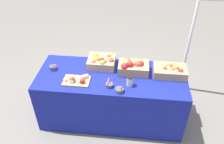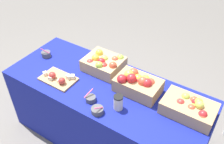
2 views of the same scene
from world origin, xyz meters
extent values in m
plane|color=slate|center=(0.00, 0.00, 0.00)|extent=(10.00, 10.00, 0.00)
cube|color=navy|center=(0.00, 0.00, 0.37)|extent=(1.90, 0.76, 0.74)
cube|color=tan|center=(0.73, 0.08, 0.80)|extent=(0.41, 0.26, 0.11)
sphere|color=#B2332D|center=(0.66, 0.06, 0.84)|extent=(0.07, 0.07, 0.07)
sphere|color=gold|center=(0.77, 0.08, 0.83)|extent=(0.07, 0.07, 0.07)
sphere|color=#99B742|center=(0.68, 0.14, 0.85)|extent=(0.07, 0.07, 0.07)
sphere|color=#D14C33|center=(0.74, 0.14, 0.84)|extent=(0.07, 0.07, 0.07)
sphere|color=#B2C64C|center=(0.80, 0.09, 0.87)|extent=(0.07, 0.07, 0.07)
sphere|color=red|center=(0.85, 0.03, 0.85)|extent=(0.07, 0.07, 0.07)
sphere|color=red|center=(0.76, 0.12, 0.85)|extent=(0.07, 0.07, 0.07)
sphere|color=#D14C33|center=(0.85, 0.01, 0.83)|extent=(0.07, 0.07, 0.07)
sphere|color=gold|center=(0.78, 0.12, 0.86)|extent=(0.07, 0.07, 0.07)
sphere|color=#D14C33|center=(0.75, 0.05, 0.84)|extent=(0.07, 0.07, 0.07)
cube|color=tan|center=(0.27, 0.10, 0.80)|extent=(0.39, 0.25, 0.12)
sphere|color=#D14C33|center=(0.19, 0.16, 0.87)|extent=(0.08, 0.08, 0.08)
sphere|color=red|center=(0.22, 0.06, 0.89)|extent=(0.08, 0.08, 0.08)
sphere|color=gold|center=(0.32, 0.14, 0.86)|extent=(0.08, 0.08, 0.08)
sphere|color=gold|center=(0.26, 0.12, 0.86)|extent=(0.08, 0.08, 0.08)
sphere|color=#D14C33|center=(0.37, 0.13, 0.85)|extent=(0.08, 0.08, 0.08)
sphere|color=red|center=(0.16, 0.02, 0.88)|extent=(0.08, 0.08, 0.08)
sphere|color=#99B742|center=(0.18, 0.09, 0.89)|extent=(0.08, 0.08, 0.08)
sphere|color=#D14C33|center=(0.32, 0.09, 0.88)|extent=(0.08, 0.08, 0.08)
sphere|color=#B2332D|center=(0.26, 0.10, 0.84)|extent=(0.08, 0.08, 0.08)
sphere|color=red|center=(0.36, 0.09, 0.87)|extent=(0.08, 0.08, 0.08)
cube|color=tan|center=(-0.15, 0.19, 0.80)|extent=(0.35, 0.30, 0.12)
sphere|color=#B2332D|center=(-0.10, 0.12, 0.84)|extent=(0.07, 0.07, 0.07)
sphere|color=#99B742|center=(-0.03, 0.30, 0.85)|extent=(0.07, 0.07, 0.07)
sphere|color=#B2332D|center=(-0.24, 0.10, 0.84)|extent=(0.07, 0.07, 0.07)
sphere|color=#D14C33|center=(-0.07, 0.26, 0.84)|extent=(0.07, 0.07, 0.07)
sphere|color=gold|center=(-0.22, 0.15, 0.87)|extent=(0.07, 0.07, 0.07)
sphere|color=gold|center=(-0.24, 0.24, 0.87)|extent=(0.07, 0.07, 0.07)
sphere|color=#B2C64C|center=(-0.15, 0.20, 0.85)|extent=(0.07, 0.07, 0.07)
sphere|color=red|center=(-0.15, 0.14, 0.86)|extent=(0.07, 0.07, 0.07)
sphere|color=#99B742|center=(-0.13, 0.08, 0.86)|extent=(0.07, 0.07, 0.07)
sphere|color=#D14C33|center=(-0.02, 0.15, 0.87)|extent=(0.07, 0.07, 0.07)
cube|color=tan|center=(-0.41, -0.17, 0.75)|extent=(0.33, 0.21, 0.02)
cube|color=beige|center=(-0.55, -0.20, 0.78)|extent=(0.05, 0.05, 0.03)
cube|color=beige|center=(-0.30, -0.10, 0.78)|extent=(0.05, 0.05, 0.04)
cube|color=beige|center=(-0.46, -0.22, 0.78)|extent=(0.04, 0.04, 0.04)
cube|color=beige|center=(-0.33, -0.12, 0.78)|extent=(0.05, 0.05, 0.04)
sphere|color=#B2332D|center=(-0.46, -0.20, 0.79)|extent=(0.07, 0.07, 0.07)
sphere|color=#B2332D|center=(-0.33, -0.21, 0.79)|extent=(0.06, 0.06, 0.06)
cube|color=beige|center=(-0.37, -0.21, 0.77)|extent=(0.03, 0.03, 0.03)
cylinder|color=#4C4C51|center=(0.00, -0.22, 0.76)|extent=(0.09, 0.09, 0.04)
cylinder|color=#EA598C|center=(-0.02, -0.22, 0.81)|extent=(0.03, 0.10, 0.05)
cylinder|color=#4C4C51|center=(0.12, -0.30, 0.76)|extent=(0.10, 0.10, 0.05)
cylinder|color=#EA598C|center=(0.14, -0.31, 0.81)|extent=(0.04, 0.08, 0.04)
cylinder|color=#4C4C51|center=(-0.77, 0.04, 0.77)|extent=(0.09, 0.09, 0.05)
cylinder|color=#EA598C|center=(-0.76, 0.03, 0.82)|extent=(0.08, 0.06, 0.07)
cylinder|color=beige|center=(0.24, -0.17, 0.80)|extent=(0.08, 0.08, 0.12)
cylinder|color=black|center=(0.24, -0.17, 0.87)|extent=(0.08, 0.08, 0.01)
cylinder|color=white|center=(1.06, 0.74, 1.05)|extent=(0.04, 0.04, 2.10)
camera|label=1|loc=(0.25, -2.30, 2.54)|focal=37.00mm
camera|label=2|loc=(0.98, -1.40, 2.27)|focal=40.96mm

